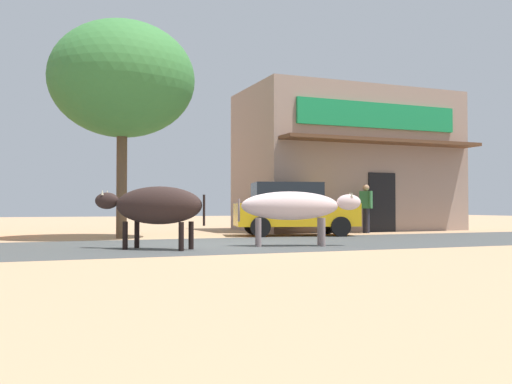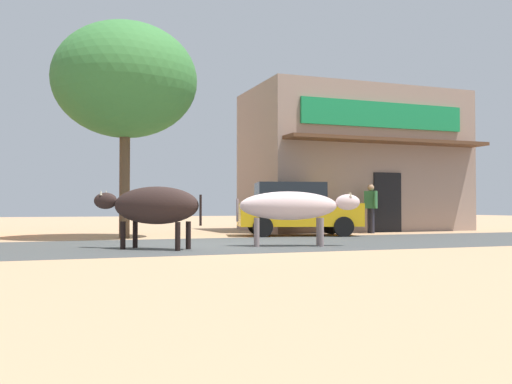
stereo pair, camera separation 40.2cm
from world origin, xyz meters
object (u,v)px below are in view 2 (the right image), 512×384
at_px(parked_hatchback_car, 296,209).
at_px(cow_far_dark, 292,206).
at_px(pedestrian_by_shop, 371,204).
at_px(cow_near_brown, 153,206).
at_px(roadside_tree, 125,81).

xyz_separation_m(parked_hatchback_car, cow_far_dark, (-2.01, -4.24, 0.07)).
height_order(cow_far_dark, pedestrian_by_shop, pedestrian_by_shop).
bearing_deg(cow_near_brown, roadside_tree, 90.26).
relative_size(cow_far_dark, pedestrian_by_shop, 1.67).
relative_size(cow_near_brown, pedestrian_by_shop, 1.36).
bearing_deg(cow_far_dark, parked_hatchback_car, 64.67).
xyz_separation_m(roadside_tree, cow_near_brown, (0.02, -4.62, -3.61)).
bearing_deg(parked_hatchback_car, cow_far_dark, -115.33).
xyz_separation_m(cow_near_brown, pedestrian_by_shop, (8.20, 4.74, 0.06)).
relative_size(roadside_tree, pedestrian_by_shop, 3.74).
distance_m(cow_near_brown, pedestrian_by_shop, 9.47).
distance_m(roadside_tree, pedestrian_by_shop, 8.96).
distance_m(cow_far_dark, pedestrian_by_shop, 7.01).
bearing_deg(roadside_tree, pedestrian_by_shop, 0.86).
xyz_separation_m(parked_hatchback_car, cow_near_brown, (-5.14, -4.12, 0.08)).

